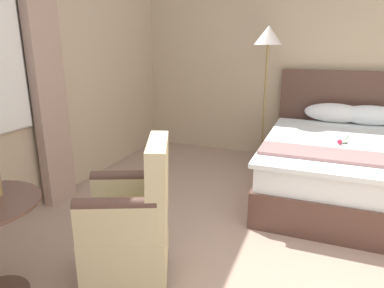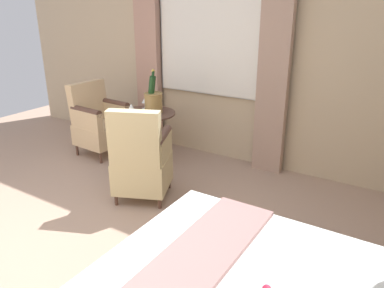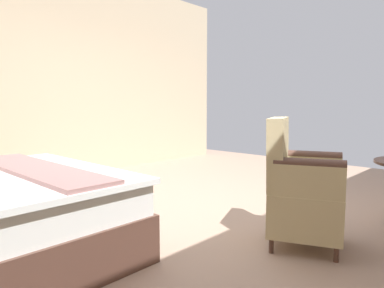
{
  "view_description": "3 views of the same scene",
  "coord_description": "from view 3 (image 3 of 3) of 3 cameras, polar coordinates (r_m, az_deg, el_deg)",
  "views": [
    {
      "loc": [
        -0.09,
        -1.67,
        1.58
      ],
      "look_at": [
        -1.07,
        0.83,
        0.79
      ],
      "focal_mm": 32.0,
      "sensor_mm": 36.0,
      "label": 1
    },
    {
      "loc": [
        1.5,
        2.37,
        1.93
      ],
      "look_at": [
        -1.06,
        0.76,
        0.79
      ],
      "focal_mm": 35.0,
      "sensor_mm": 36.0,
      "label": 2
    },
    {
      "loc": [
        -2.36,
        2.54,
        1.09
      ],
      "look_at": [
        -0.72,
        0.79,
        0.83
      ],
      "focal_mm": 32.0,
      "sensor_mm": 36.0,
      "label": 3
    }
  ],
  "objects": [
    {
      "name": "armchair_by_window",
      "position": [
        2.82,
        17.52,
        -7.53
      ],
      "size": [
        0.71,
        0.7,
        1.0
      ],
      "color": "brown",
      "rests_on": "ground"
    },
    {
      "name": "wall_far_side",
      "position": [
        5.72,
        -20.59,
        11.02
      ],
      "size": [
        0.12,
        6.59,
        3.19
      ],
      "color": "#C4B191",
      "rests_on": "ground"
    },
    {
      "name": "ground_plane",
      "position": [
        3.64,
        0.32,
        -11.14
      ],
      "size": [
        7.97,
        7.97,
        0.0
      ],
      "primitive_type": "plane",
      "color": "tan"
    }
  ]
}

